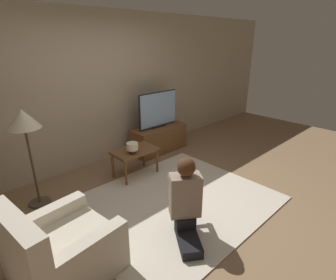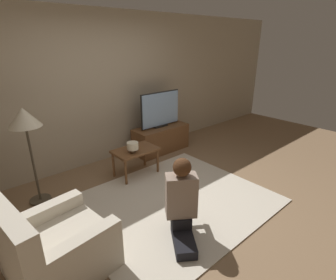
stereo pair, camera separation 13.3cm
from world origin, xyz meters
name	(u,v)px [view 2 (the right image)]	position (x,y,z in m)	size (l,w,h in m)	color
ground_plane	(173,202)	(0.00, 0.00, 0.00)	(10.00, 10.00, 0.00)	#896B4C
wall_back	(98,90)	(0.00, 1.93, 1.30)	(10.00, 0.06, 2.60)	tan
rug	(173,202)	(0.00, 0.00, 0.01)	(2.57, 2.15, 0.02)	beige
tv_stand	(161,139)	(1.05, 1.52, 0.25)	(1.12, 0.47, 0.50)	brown
tv	(160,110)	(1.05, 1.52, 0.85)	(0.90, 0.08, 0.69)	black
coffee_table	(135,153)	(0.09, 1.01, 0.39)	(0.71, 0.45, 0.46)	brown
floor_lamp	(25,124)	(-1.36, 1.26, 1.13)	(0.40, 0.40, 1.34)	#4C4233
armchair	(56,249)	(-1.60, -0.13, 0.27)	(0.95, 0.91, 0.84)	beige
person_kneeling	(181,199)	(-0.36, -0.53, 0.48)	(0.68, 0.83, 0.95)	black
table_lamp	(133,146)	(-0.01, 0.92, 0.56)	(0.18, 0.18, 0.17)	#4C3823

